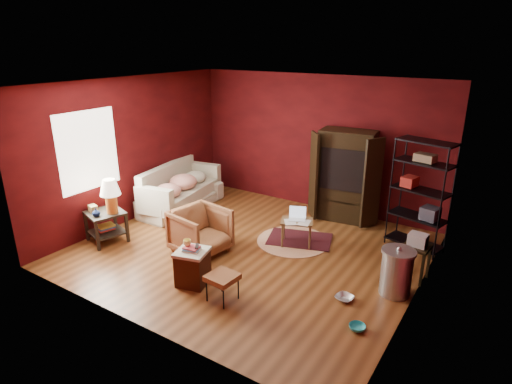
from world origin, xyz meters
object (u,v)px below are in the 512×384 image
armchair (200,229)px  side_table (108,205)px  laptop_desk (297,223)px  tv_armoire (345,174)px  hamper (193,266)px  wire_shelving (421,191)px  sofa (181,192)px

armchair → side_table: bearing=118.1°
laptop_desk → tv_armoire: bearing=57.7°
hamper → tv_armoire: (0.93, 3.52, 0.66)m
armchair → side_table: (-1.61, -0.56, 0.28)m
armchair → tv_armoire: bearing=-20.0°
side_table → wire_shelving: (4.64, 2.69, 0.34)m
armchair → laptop_desk: (1.24, 1.12, -0.01)m
sofa → armchair: armchair is taller
sofa → laptop_desk: (2.87, -0.19, 0.03)m
sofa → tv_armoire: (3.10, 1.37, 0.56)m
sofa → wire_shelving: wire_shelving is taller
side_table → hamper: (2.17, -0.29, -0.42)m
sofa → tv_armoire: bearing=-66.6°
laptop_desk → hamper: bearing=-132.8°
sofa → tv_armoire: size_ratio=1.09×
side_table → hamper: size_ratio=1.88×
side_table → wire_shelving: size_ratio=0.61×
sofa → wire_shelving: bearing=-80.4°
armchair → laptop_desk: size_ratio=1.26×
side_table → armchair: bearing=19.2°
armchair → hamper: 1.02m
hamper → laptop_desk: bearing=70.7°
hamper → wire_shelving: (2.48, 2.97, 0.77)m
armchair → wire_shelving: 3.75m
wire_shelving → sofa: bearing=-155.7°
laptop_desk → tv_armoire: 1.65m
armchair → side_table: side_table is taller
wire_shelving → laptop_desk: bearing=-136.4°
laptop_desk → tv_armoire: (0.24, 1.55, 0.52)m
side_table → laptop_desk: (2.86, 1.68, -0.29)m
armchair → laptop_desk: bearing=-38.9°
side_table → tv_armoire: 4.48m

